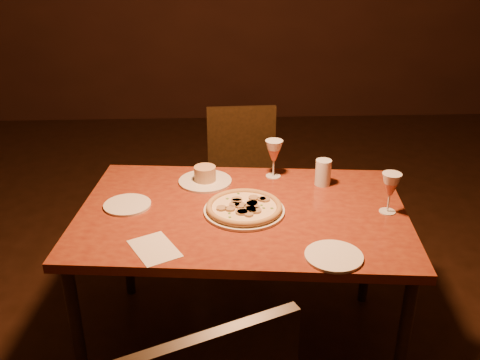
{
  "coord_description": "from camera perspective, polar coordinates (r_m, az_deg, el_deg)",
  "views": [
    {
      "loc": [
        0.07,
        -1.9,
        1.8
      ],
      "look_at": [
        0.16,
        0.13,
        0.85
      ],
      "focal_mm": 40.0,
      "sensor_mm": 36.0,
      "label": 1
    }
  ],
  "objects": [
    {
      "name": "wine_glass_right",
      "position": [
        2.28,
        15.68,
        -1.35
      ],
      "size": [
        0.08,
        0.08,
        0.18
      ],
      "primitive_type": null,
      "color": "#C86B53",
      "rests_on": "dining_table"
    },
    {
      "name": "pizza_plate",
      "position": [
        2.22,
        0.45,
        -2.98
      ],
      "size": [
        0.34,
        0.34,
        0.04
      ],
      "color": "silver",
      "rests_on": "dining_table"
    },
    {
      "name": "side_plate_near",
      "position": [
        1.97,
        9.97,
        -8.0
      ],
      "size": [
        0.21,
        0.21,
        0.01
      ],
      "primitive_type": "cylinder",
      "color": "silver",
      "rests_on": "dining_table"
    },
    {
      "name": "floor",
      "position": [
        2.62,
        -3.58,
        -18.37
      ],
      "size": [
        7.0,
        7.0,
        0.0
      ],
      "primitive_type": "plane",
      "color": "black",
      "rests_on": "ground"
    },
    {
      "name": "dining_table",
      "position": [
        2.28,
        0.26,
        -4.64
      ],
      "size": [
        1.45,
        1.01,
        0.73
      ],
      "rotation": [
        0.0,
        0.0,
        -0.1
      ],
      "color": "brown",
      "rests_on": "floor"
    },
    {
      "name": "wine_glass_far",
      "position": [
        2.52,
        3.62,
        2.28
      ],
      "size": [
        0.08,
        0.08,
        0.18
      ],
      "primitive_type": null,
      "color": "#C86B53",
      "rests_on": "dining_table"
    },
    {
      "name": "chair_far",
      "position": [
        3.2,
        0.35,
        0.77
      ],
      "size": [
        0.43,
        0.43,
        0.86
      ],
      "rotation": [
        0.0,
        0.0,
        0.04
      ],
      "color": "black",
      "rests_on": "floor"
    },
    {
      "name": "menu_card",
      "position": [
        2.01,
        -9.11,
        -7.23
      ],
      "size": [
        0.22,
        0.25,
        0.0
      ],
      "primitive_type": "cube",
      "rotation": [
        0.0,
        0.0,
        0.5
      ],
      "color": "beige",
      "rests_on": "dining_table"
    },
    {
      "name": "side_plate_left",
      "position": [
        2.33,
        -11.93,
        -2.61
      ],
      "size": [
        0.2,
        0.2,
        0.01
      ],
      "primitive_type": "cylinder",
      "color": "silver",
      "rests_on": "dining_table"
    },
    {
      "name": "ramekin_saucer",
      "position": [
        2.48,
        -3.75,
        0.29
      ],
      "size": [
        0.25,
        0.25,
        0.08
      ],
      "color": "silver",
      "rests_on": "dining_table"
    },
    {
      "name": "water_tumbler",
      "position": [
        2.47,
        8.85,
        0.81
      ],
      "size": [
        0.07,
        0.07,
        0.12
      ],
      "primitive_type": "cylinder",
      "color": "silver",
      "rests_on": "dining_table"
    }
  ]
}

